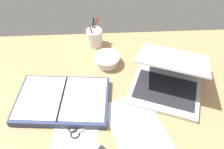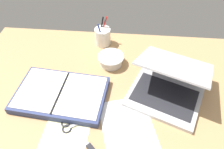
{
  "view_description": "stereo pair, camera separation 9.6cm",
  "coord_description": "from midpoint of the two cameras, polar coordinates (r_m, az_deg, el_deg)",
  "views": [
    {
      "loc": [
        -3.63,
        -57.86,
        78.55
      ],
      "look_at": [
        -0.0,
        9.0,
        9.0
      ],
      "focal_mm": 35.0,
      "sensor_mm": 36.0,
      "label": 1
    },
    {
      "loc": [
        6.01,
        -57.69,
        78.55
      ],
      "look_at": [
        -0.0,
        9.0,
        9.0
      ],
      "focal_mm": 35.0,
      "sensor_mm": 36.0,
      "label": 2
    }
  ],
  "objects": [
    {
      "name": "desk_top",
      "position": [
        0.97,
        -2.58,
        -7.29
      ],
      "size": [
        140.0,
        100.0,
        2.0
      ],
      "primitive_type": "cube",
      "color": "tan",
      "rests_on": "ground"
    },
    {
      "name": "laptop",
      "position": [
        0.98,
        11.63,
        -1.5
      ],
      "size": [
        39.94,
        41.09,
        17.83
      ],
      "rotation": [
        0.0,
        0.0,
        -0.38
      ],
      "color": "#B7B7BC",
      "rests_on": "desk_top"
    },
    {
      "name": "bowl",
      "position": [
        1.1,
        -3.89,
        3.78
      ],
      "size": [
        13.36,
        13.36,
        5.22
      ],
      "color": "silver",
      "rests_on": "desk_top"
    },
    {
      "name": "pen_cup",
      "position": [
        1.21,
        -6.9,
        9.48
      ],
      "size": [
        8.63,
        8.63,
        15.85
      ],
      "color": "white",
      "rests_on": "desk_top"
    },
    {
      "name": "planner",
      "position": [
        0.97,
        -15.54,
        -6.54
      ],
      "size": [
        40.85,
        28.6,
        3.63
      ],
      "rotation": [
        0.0,
        0.0,
        -0.09
      ],
      "color": "navy",
      "rests_on": "desk_top"
    },
    {
      "name": "scissors",
      "position": [
        0.89,
        -12.07,
        -14.13
      ],
      "size": [
        13.44,
        8.89,
        0.8
      ],
      "rotation": [
        0.0,
        0.0,
        0.38
      ],
      "color": "#B7B7BC",
      "rests_on": "desk_top"
    },
    {
      "name": "paper_sheet_front",
      "position": [
        0.89,
        3.23,
        -13.66
      ],
      "size": [
        27.32,
        33.81,
        0.16
      ],
      "primitive_type": "cube",
      "rotation": [
        0.0,
        0.0,
        0.28
      ],
      "color": "white",
      "rests_on": "desk_top"
    },
    {
      "name": "paper_sheet_beside_planner",
      "position": [
        0.88,
        -12.94,
        -16.5
      ],
      "size": [
        18.94,
        26.06,
        0.16
      ],
      "primitive_type": "cube",
      "rotation": [
        0.0,
        0.0,
        -0.05
      ],
      "color": "#F4EFB2",
      "rests_on": "desk_top"
    }
  ]
}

